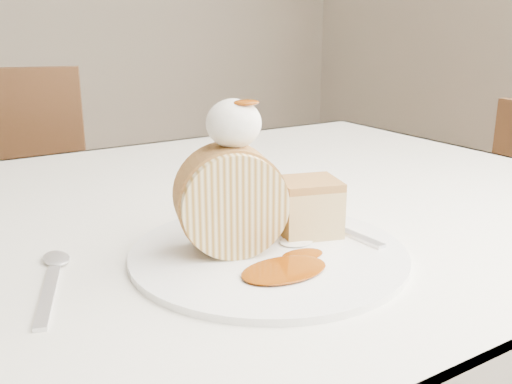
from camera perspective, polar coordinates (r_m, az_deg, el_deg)
table at (r=0.80m, az=-9.24°, el=-8.36°), size 1.40×0.90×0.75m
chair_far at (r=1.62m, az=-23.45°, el=-2.15°), size 0.54×0.54×0.90m
plate at (r=0.63m, az=1.26°, el=-6.12°), size 0.38×0.38×0.01m
roulade_slice at (r=0.61m, az=-2.51°, el=-0.89°), size 0.13×0.09×0.11m
cake_chunk at (r=0.67m, az=5.26°, el=-1.83°), size 0.08×0.08×0.06m
whipped_cream at (r=0.60m, az=-2.25°, el=6.87°), size 0.06×0.06×0.05m
caramel_drizzle at (r=0.59m, az=-1.02°, el=9.56°), size 0.03×0.02×0.01m
caramel_pool at (r=0.58m, az=2.83°, el=-7.76°), size 0.11×0.09×0.00m
fork at (r=0.69m, az=8.55°, el=-3.80°), size 0.04×0.18×0.00m
spoon at (r=0.58m, az=-20.08°, el=-9.68°), size 0.07×0.16×0.00m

